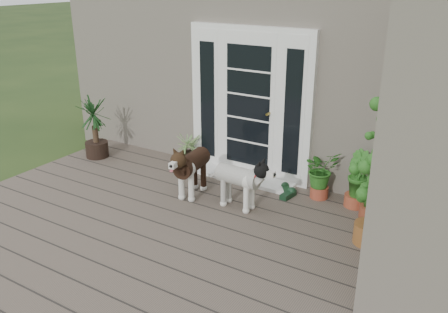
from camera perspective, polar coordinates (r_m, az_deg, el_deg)
The scene contains 14 objects.
deck at distance 5.36m, azimuth -6.78°, elevation -11.11°, with size 6.20×4.60×0.12m, color #6B5B4C.
house_main at distance 8.38m, azimuth 11.25°, elevation 11.49°, with size 7.40×4.00×3.10m, color #665E54.
door_unit at distance 6.71m, azimuth 3.09°, elevation 6.36°, with size 1.90×0.14×2.15m, color white.
door_step at distance 6.89m, azimuth 2.12°, elevation -2.47°, with size 1.60×0.40×0.05m, color white.
brindle_dog at distance 6.28m, azimuth -3.85°, elevation -1.81°, with size 0.35×0.81×0.68m, color black, non-canonical shape.
white_dog at distance 5.95m, azimuth 1.69°, elevation -3.41°, with size 0.32×0.76×0.63m, color white, non-canonical shape.
spider_plant at distance 7.25m, azimuth -4.17°, elevation 0.97°, with size 0.54×0.54×0.58m, color #96AE6B, non-canonical shape.
yucca at distance 7.82m, azimuth -15.35°, elevation 3.41°, with size 0.69×0.69×0.99m, color black, non-canonical shape.
herb_a at distance 6.34m, azimuth 11.56°, elevation -2.48°, with size 0.46×0.46×0.58m, color #1F5719.
herb_b at distance 6.22m, azimuth 15.68°, elevation -3.57°, with size 0.36×0.36×0.54m, color #205317.
herb_c at distance 5.99m, azimuth 17.61°, elevation -4.69°, with size 0.36×0.36×0.56m, color #1D601B.
sapling at distance 5.19m, azimuth 17.87°, elevation -1.85°, with size 0.50×0.50×1.70m, color #1A5B1F, non-canonical shape.
clog_left at distance 6.52m, azimuth 7.51°, elevation -3.91°, with size 0.13×0.29×0.09m, color #14331A, non-canonical shape.
clog_right at distance 6.37m, azimuth 7.76°, elevation -4.53°, with size 0.14×0.31×0.09m, color black, non-canonical shape.
Camera 1 is at (2.88, -3.10, 2.92)m, focal length 37.84 mm.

